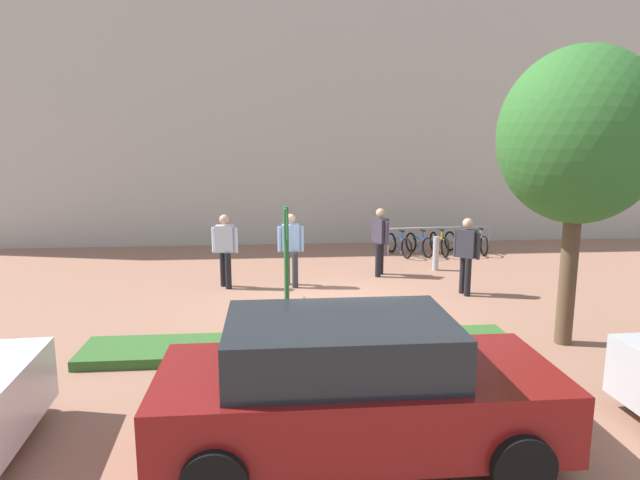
{
  "coord_description": "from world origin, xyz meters",
  "views": [
    {
      "loc": [
        -1.45,
        -11.04,
        3.41
      ],
      "look_at": [
        -0.33,
        1.49,
        1.12
      ],
      "focal_mm": 31.05,
      "sensor_mm": 36.0,
      "label": 1
    }
  ],
  "objects_px": {
    "bike_rack_cluster": "(439,243)",
    "person_suited_navy": "(466,251)",
    "car_maroon_wagon": "(353,387)",
    "person_shirt_blue": "(225,246)",
    "bike_at_sign": "(283,329)",
    "person_suited_dark": "(380,237)",
    "bollard_steel": "(436,253)",
    "tree_sidewalk": "(579,137)",
    "parking_sign_post": "(286,258)",
    "person_casual_tan": "(291,245)"
  },
  "relations": [
    {
      "from": "bike_rack_cluster",
      "to": "bollard_steel",
      "type": "xyz_separation_m",
      "value": [
        -0.72,
        -2.04,
        0.1
      ]
    },
    {
      "from": "bike_rack_cluster",
      "to": "person_suited_navy",
      "type": "xyz_separation_m",
      "value": [
        -0.76,
        -4.39,
        0.64
      ]
    },
    {
      "from": "person_suited_navy",
      "to": "car_maroon_wagon",
      "type": "xyz_separation_m",
      "value": [
        -3.42,
        -6.04,
        -0.23
      ]
    },
    {
      "from": "person_suited_dark",
      "to": "car_maroon_wagon",
      "type": "xyz_separation_m",
      "value": [
        -1.86,
        -7.95,
        -0.23
      ]
    },
    {
      "from": "parking_sign_post",
      "to": "car_maroon_wagon",
      "type": "bearing_deg",
      "value": -78.25
    },
    {
      "from": "bike_rack_cluster",
      "to": "bollard_steel",
      "type": "distance_m",
      "value": 2.17
    },
    {
      "from": "person_suited_navy",
      "to": "car_maroon_wagon",
      "type": "distance_m",
      "value": 6.94
    },
    {
      "from": "parking_sign_post",
      "to": "person_shirt_blue",
      "type": "distance_m",
      "value": 4.35
    },
    {
      "from": "parking_sign_post",
      "to": "person_suited_dark",
      "type": "relative_size",
      "value": 1.38
    },
    {
      "from": "parking_sign_post",
      "to": "person_suited_dark",
      "type": "height_order",
      "value": "parking_sign_post"
    },
    {
      "from": "parking_sign_post",
      "to": "person_casual_tan",
      "type": "height_order",
      "value": "parking_sign_post"
    },
    {
      "from": "parking_sign_post",
      "to": "bike_at_sign",
      "type": "height_order",
      "value": "parking_sign_post"
    },
    {
      "from": "bike_at_sign",
      "to": "car_maroon_wagon",
      "type": "distance_m",
      "value": 3.19
    },
    {
      "from": "car_maroon_wagon",
      "to": "person_shirt_blue",
      "type": "bearing_deg",
      "value": 105.21
    },
    {
      "from": "bollard_steel",
      "to": "bike_rack_cluster",
      "type": "bearing_deg",
      "value": 70.58
    },
    {
      "from": "bollard_steel",
      "to": "person_suited_navy",
      "type": "bearing_deg",
      "value": -90.86
    },
    {
      "from": "parking_sign_post",
      "to": "bollard_steel",
      "type": "bearing_deg",
      "value": 52.78
    },
    {
      "from": "person_casual_tan",
      "to": "person_suited_dark",
      "type": "distance_m",
      "value": 2.43
    },
    {
      "from": "person_suited_navy",
      "to": "parking_sign_post",
      "type": "bearing_deg",
      "value": -143.18
    },
    {
      "from": "person_suited_dark",
      "to": "car_maroon_wagon",
      "type": "distance_m",
      "value": 8.16
    },
    {
      "from": "tree_sidewalk",
      "to": "person_casual_tan",
      "type": "height_order",
      "value": "tree_sidewalk"
    },
    {
      "from": "parking_sign_post",
      "to": "person_casual_tan",
      "type": "xyz_separation_m",
      "value": [
        0.21,
        4.1,
        -0.58
      ]
    },
    {
      "from": "parking_sign_post",
      "to": "person_casual_tan",
      "type": "bearing_deg",
      "value": 87.02
    },
    {
      "from": "bike_at_sign",
      "to": "parking_sign_post",
      "type": "bearing_deg",
      "value": -46.51
    },
    {
      "from": "person_suited_navy",
      "to": "car_maroon_wagon",
      "type": "height_order",
      "value": "person_suited_navy"
    },
    {
      "from": "bollard_steel",
      "to": "person_suited_navy",
      "type": "xyz_separation_m",
      "value": [
        -0.04,
        -2.34,
        0.53
      ]
    },
    {
      "from": "car_maroon_wagon",
      "to": "person_casual_tan",
      "type": "bearing_deg",
      "value": 93.32
    },
    {
      "from": "person_casual_tan",
      "to": "person_suited_dark",
      "type": "bearing_deg",
      "value": 20.21
    },
    {
      "from": "bike_at_sign",
      "to": "tree_sidewalk",
      "type": "bearing_deg",
      "value": -1.33
    },
    {
      "from": "bike_at_sign",
      "to": "person_shirt_blue",
      "type": "bearing_deg",
      "value": 107.03
    },
    {
      "from": "bollard_steel",
      "to": "person_suited_navy",
      "type": "distance_m",
      "value": 2.4
    },
    {
      "from": "person_shirt_blue",
      "to": "car_maroon_wagon",
      "type": "xyz_separation_m",
      "value": [
        1.93,
        -7.11,
        -0.23
      ]
    },
    {
      "from": "bike_at_sign",
      "to": "bike_rack_cluster",
      "type": "relative_size",
      "value": 0.52
    },
    {
      "from": "bike_at_sign",
      "to": "bollard_steel",
      "type": "bearing_deg",
      "value": 51.88
    },
    {
      "from": "person_suited_navy",
      "to": "person_casual_tan",
      "type": "bearing_deg",
      "value": 164.42
    },
    {
      "from": "parking_sign_post",
      "to": "person_casual_tan",
      "type": "distance_m",
      "value": 4.14
    },
    {
      "from": "bike_rack_cluster",
      "to": "person_suited_navy",
      "type": "bearing_deg",
      "value": -99.77
    },
    {
      "from": "tree_sidewalk",
      "to": "person_suited_navy",
      "type": "height_order",
      "value": "tree_sidewalk"
    },
    {
      "from": "bike_at_sign",
      "to": "bollard_steel",
      "type": "height_order",
      "value": "bollard_steel"
    },
    {
      "from": "tree_sidewalk",
      "to": "bollard_steel",
      "type": "xyz_separation_m",
      "value": [
        -0.6,
        5.41,
        -3.0
      ]
    },
    {
      "from": "parking_sign_post",
      "to": "person_suited_navy",
      "type": "distance_m",
      "value": 5.09
    },
    {
      "from": "person_casual_tan",
      "to": "person_shirt_blue",
      "type": "distance_m",
      "value": 1.52
    },
    {
      "from": "tree_sidewalk",
      "to": "person_suited_navy",
      "type": "bearing_deg",
      "value": 101.67
    },
    {
      "from": "bike_rack_cluster",
      "to": "person_casual_tan",
      "type": "bearing_deg",
      "value": -144.13
    },
    {
      "from": "bike_at_sign",
      "to": "person_suited_dark",
      "type": "bearing_deg",
      "value": 62.18
    },
    {
      "from": "parking_sign_post",
      "to": "bollard_steel",
      "type": "xyz_separation_m",
      "value": [
        4.08,
        5.37,
        -1.11
      ]
    },
    {
      "from": "bike_at_sign",
      "to": "bike_rack_cluster",
      "type": "bearing_deg",
      "value": 56.4
    },
    {
      "from": "bike_at_sign",
      "to": "bike_rack_cluster",
      "type": "height_order",
      "value": "bike_at_sign"
    },
    {
      "from": "person_suited_navy",
      "to": "person_shirt_blue",
      "type": "xyz_separation_m",
      "value": [
        -5.35,
        1.08,
        0.0
      ]
    },
    {
      "from": "person_suited_dark",
      "to": "person_shirt_blue",
      "type": "xyz_separation_m",
      "value": [
        -3.8,
        -0.83,
        0.0
      ]
    }
  ]
}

